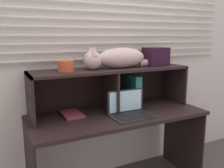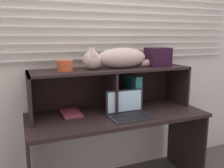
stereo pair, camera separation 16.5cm
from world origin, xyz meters
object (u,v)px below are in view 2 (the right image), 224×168
(binder_upright, at_px, (133,91))
(storage_box, at_px, (158,57))
(cat, at_px, (118,58))
(book_stack, at_px, (71,113))
(laptop, at_px, (128,111))
(small_basket, at_px, (65,66))

(binder_upright, bearing_deg, storage_box, 0.00)
(cat, bearing_deg, book_stack, -179.48)
(cat, relative_size, binder_upright, 2.69)
(book_stack, height_order, storage_box, storage_box)
(cat, height_order, laptop, cat)
(cat, xyz_separation_m, binder_upright, (0.16, 0.00, -0.32))
(laptop, xyz_separation_m, storage_box, (0.41, 0.22, 0.43))
(book_stack, distance_m, small_basket, 0.42)
(laptop, xyz_separation_m, binder_upright, (0.15, 0.22, 0.11))
(book_stack, relative_size, small_basket, 1.66)
(laptop, distance_m, binder_upright, 0.29)
(binder_upright, distance_m, book_stack, 0.61)
(small_basket, bearing_deg, storage_box, 0.00)
(laptop, relative_size, binder_upright, 1.12)
(binder_upright, relative_size, storage_box, 1.44)
(cat, distance_m, small_basket, 0.48)
(laptop, bearing_deg, binder_upright, 55.98)
(book_stack, bearing_deg, laptop, -26.05)
(binder_upright, distance_m, small_basket, 0.69)
(cat, relative_size, small_basket, 6.58)
(binder_upright, relative_size, book_stack, 1.47)
(book_stack, bearing_deg, binder_upright, 0.39)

